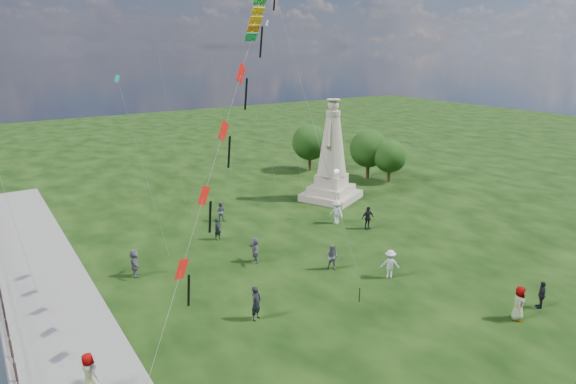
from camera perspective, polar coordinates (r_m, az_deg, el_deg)
ground at (r=60.29m, az=30.12°, el=0.96°), size 106.50×160.00×0.60m
waterfront at (r=27.64m, az=-27.70°, el=-15.49°), size 200.00×200.00×1.51m
statue at (r=44.86m, az=5.22°, el=3.50°), size 6.11×6.11×9.37m
lamppost at (r=39.50m, az=5.73°, el=1.04°), size 0.40×0.40×4.34m
tree_row at (r=53.47m, az=7.30°, el=5.23°), size 7.86×12.46×5.41m
person_0 at (r=25.91m, az=-3.80°, el=-13.00°), size 0.83×0.71×1.91m
person_1 at (r=31.26m, az=5.30°, el=-7.73°), size 0.93×0.99×1.75m
person_2 at (r=30.80m, az=11.99°, el=-8.34°), size 1.31×1.22×1.84m
person_3 at (r=30.37m, az=27.84°, el=-10.70°), size 1.02×0.96×1.58m
person_4 at (r=28.53m, az=25.69°, el=-11.81°), size 1.09×0.95×1.91m
person_5 at (r=31.78m, az=-17.72°, el=-8.02°), size 1.08×1.80×1.81m
person_6 at (r=36.23m, az=-8.33°, el=-4.36°), size 0.69×0.53×1.69m
person_7 at (r=40.03m, az=-8.00°, el=-2.29°), size 0.94×0.90×1.66m
person_8 at (r=39.24m, az=5.77°, el=-2.39°), size 0.91×1.36×1.94m
person_9 at (r=38.40m, az=9.42°, el=-3.03°), size 1.15×0.69×1.87m
person_10 at (r=22.72m, az=-22.49°, el=-19.37°), size 0.85×1.00×1.76m
person_11 at (r=32.29m, az=-3.93°, el=-6.85°), size 1.06×1.75×1.76m
red_kite_train at (r=22.07m, az=-6.72°, el=9.56°), size 11.89×9.35×17.87m
small_kites at (r=42.46m, az=-9.98°, el=16.84°), size 28.21×17.90×24.87m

